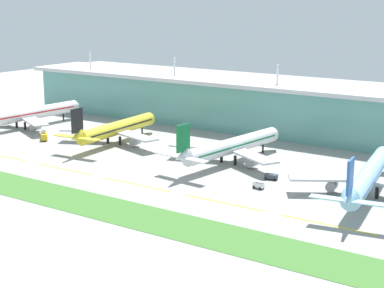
% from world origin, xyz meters
% --- Properties ---
extents(ground_plane, '(600.00, 600.00, 0.00)m').
position_xyz_m(ground_plane, '(0.00, 0.00, 0.00)').
color(ground_plane, gray).
extents(terminal_building, '(288.00, 34.00, 32.16)m').
position_xyz_m(terminal_building, '(-0.00, 96.82, 11.79)').
color(terminal_building, '#5B9E93').
rests_on(terminal_building, ground).
extents(airliner_nearest, '(48.71, 71.94, 18.90)m').
position_xyz_m(airliner_nearest, '(-106.25, 38.40, 6.46)').
color(airliner_nearest, white).
rests_on(airliner_nearest, ground).
extents(airliner_near_middle, '(48.61, 59.26, 18.90)m').
position_xyz_m(airliner_near_middle, '(-48.72, 38.95, 6.44)').
color(airliner_near_middle, yellow).
rests_on(airliner_near_middle, ground).
extents(airliner_center, '(48.56, 63.44, 18.90)m').
position_xyz_m(airliner_center, '(8.34, 38.72, 6.45)').
color(airliner_center, silver).
rests_on(airliner_center, ground).
extents(airliner_far_middle, '(48.07, 69.08, 18.90)m').
position_xyz_m(airliner_far_middle, '(64.64, 28.21, 6.46)').
color(airliner_far_middle, '#9ED1EA').
rests_on(airliner_far_middle, ground).
extents(taxiway_stripe_west, '(28.00, 0.70, 0.04)m').
position_xyz_m(taxiway_stripe_west, '(-71.00, -3.21, 0.02)').
color(taxiway_stripe_west, yellow).
rests_on(taxiway_stripe_west, ground).
extents(taxiway_stripe_mid_west, '(28.00, 0.70, 0.04)m').
position_xyz_m(taxiway_stripe_mid_west, '(-37.00, -3.21, 0.02)').
color(taxiway_stripe_mid_west, yellow).
rests_on(taxiway_stripe_mid_west, ground).
extents(taxiway_stripe_centre, '(28.00, 0.70, 0.04)m').
position_xyz_m(taxiway_stripe_centre, '(-3.00, -3.21, 0.02)').
color(taxiway_stripe_centre, yellow).
rests_on(taxiway_stripe_centre, ground).
extents(taxiway_stripe_mid_east, '(28.00, 0.70, 0.04)m').
position_xyz_m(taxiway_stripe_mid_east, '(31.00, -3.21, 0.02)').
color(taxiway_stripe_mid_east, yellow).
rests_on(taxiway_stripe_mid_east, ground).
extents(taxiway_stripe_east, '(28.00, 0.70, 0.04)m').
position_xyz_m(taxiway_stripe_east, '(65.00, -3.21, 0.02)').
color(taxiway_stripe_east, yellow).
rests_on(taxiway_stripe_east, ground).
extents(grass_verge, '(300.00, 18.00, 0.10)m').
position_xyz_m(grass_verge, '(0.00, -27.29, 0.05)').
color(grass_verge, '#3D702D').
rests_on(grass_verge, ground).
extents(fuel_truck, '(7.03, 6.83, 4.95)m').
position_xyz_m(fuel_truck, '(-79.18, 26.53, 2.26)').
color(fuel_truck, gold).
rests_on(fuel_truck, ground).
extents(baggage_cart, '(3.85, 2.52, 2.48)m').
position_xyz_m(baggage_cart, '(32.87, 15.87, 1.26)').
color(baggage_cart, silver).
rests_on(baggage_cart, ground).
extents(pushback_tug, '(4.83, 3.36, 1.85)m').
position_xyz_m(pushback_tug, '(31.27, 27.61, 1.10)').
color(pushback_tug, '#333842').
rests_on(pushback_tug, ground).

